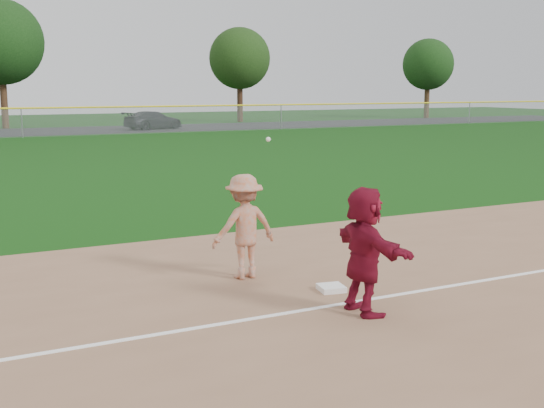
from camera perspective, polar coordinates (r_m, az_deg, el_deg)
name	(u,v)px	position (r m, az deg, el deg)	size (l,w,h in m)	color
ground	(311,293)	(11.67, 3.31, -7.44)	(160.00, 160.00, 0.00)	#0F3C0B
foul_line	(336,305)	(11.00, 5.40, -8.40)	(60.00, 0.10, 0.01)	white
parking_asphalt	(13,132)	(56.04, -20.84, 5.63)	(120.00, 10.00, 0.01)	black
first_base	(331,288)	(11.73, 4.98, -7.02)	(0.41, 0.41, 0.09)	white
base_runner	(365,250)	(10.44, 7.75, -3.86)	(1.82, 0.58, 1.97)	maroon
car_right	(153,120)	(57.16, -9.90, 6.93)	(2.05, 5.03, 1.46)	black
first_base_play	(244,226)	(12.27, -2.34, -1.89)	(1.26, 1.01, 2.59)	#99999B
outfield_fence	(21,109)	(49.99, -20.26, 7.49)	(110.00, 0.12, 110.00)	#999EA0
tree_2	(0,42)	(61.52, -21.79, 12.48)	(7.00, 7.00, 10.58)	#3A2415
tree_3	(240,59)	(68.32, -2.73, 12.06)	(6.00, 6.00, 9.19)	#321D12
tree_4	(428,65)	(78.52, 12.93, 11.30)	(5.60, 5.60, 8.67)	#3C2816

